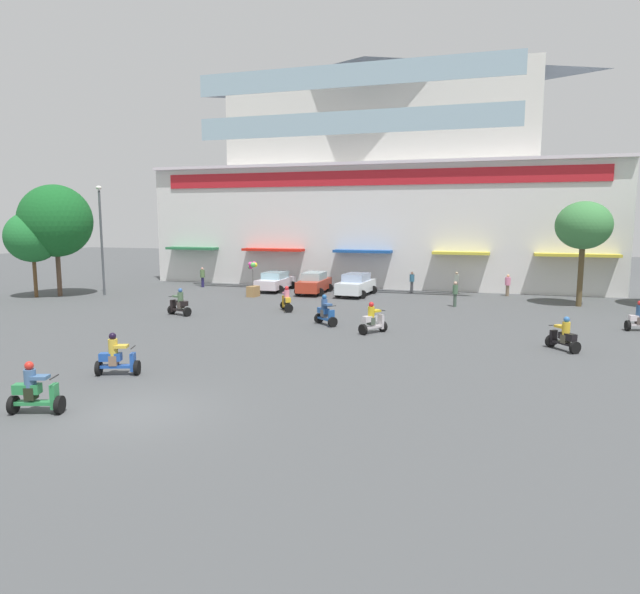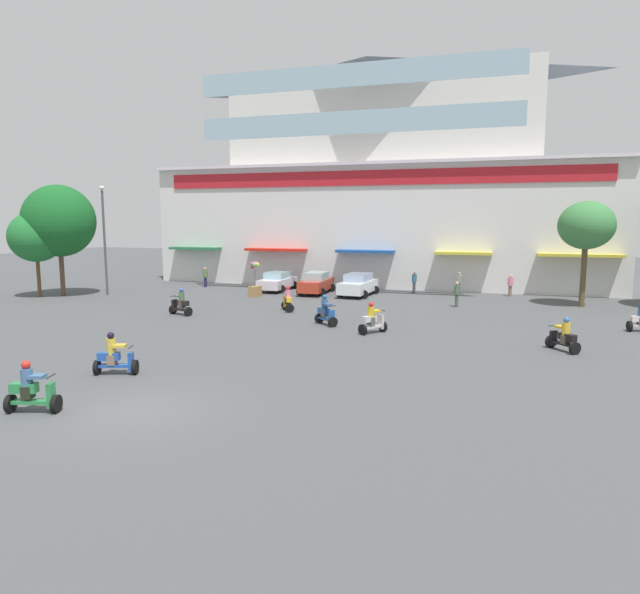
{
  "view_description": "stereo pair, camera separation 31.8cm",
  "coord_description": "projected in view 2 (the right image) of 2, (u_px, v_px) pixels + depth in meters",
  "views": [
    {
      "loc": [
        9.53,
        -13.22,
        5.51
      ],
      "look_at": [
        1.4,
        13.18,
        1.63
      ],
      "focal_mm": 31.55,
      "sensor_mm": 36.0,
      "label": 1
    },
    {
      "loc": [
        9.83,
        -13.13,
        5.51
      ],
      "look_at": [
        1.4,
        13.18,
        1.63
      ],
      "focal_mm": 31.55,
      "sensor_mm": 36.0,
      "label": 2
    }
  ],
  "objects": [
    {
      "name": "scooter_rider_6",
      "position": [
        288.0,
        300.0,
        33.56
      ],
      "size": [
        1.18,
        1.44,
        1.52
      ],
      "color": "black",
      "rests_on": "ground"
    },
    {
      "name": "plaza_tree_0",
      "position": [
        36.0,
        237.0,
        39.12
      ],
      "size": [
        3.69,
        3.62,
        5.98
      ],
      "color": "brown",
      "rests_on": "ground"
    },
    {
      "name": "scooter_rider_3",
      "position": [
        326.0,
        313.0,
        29.13
      ],
      "size": [
        1.45,
        1.34,
        1.59
      ],
      "color": "black",
      "rests_on": "ground"
    },
    {
      "name": "scooter_rider_5",
      "position": [
        373.0,
        320.0,
        27.0
      ],
      "size": [
        1.26,
        1.49,
        1.55
      ],
      "color": "black",
      "rests_on": "ground"
    },
    {
      "name": "scooter_rider_7",
      "position": [
        31.0,
        391.0,
        15.98
      ],
      "size": [
        1.55,
        0.93,
        1.53
      ],
      "color": "black",
      "rests_on": "ground"
    },
    {
      "name": "pedestrian_3",
      "position": [
        205.0,
        276.0,
        45.27
      ],
      "size": [
        0.41,
        0.41,
        1.6
      ],
      "color": "#211D4D",
      "rests_on": "ground"
    },
    {
      "name": "scooter_rider_1",
      "position": [
        564.0,
        337.0,
        23.4
      ],
      "size": [
        1.33,
        1.49,
        1.47
      ],
      "color": "black",
      "rests_on": "ground"
    },
    {
      "name": "pedestrian_2",
      "position": [
        459.0,
        281.0,
        41.13
      ],
      "size": [
        0.43,
        0.43,
        1.62
      ],
      "color": "slate",
      "rests_on": "ground"
    },
    {
      "name": "pedestrian_1",
      "position": [
        510.0,
        284.0,
        39.81
      ],
      "size": [
        0.54,
        0.54,
        1.55
      ],
      "color": "#7B654F",
      "rests_on": "ground"
    },
    {
      "name": "colonial_building",
      "position": [
        387.0,
        184.0,
        49.99
      ],
      "size": [
        37.33,
        19.66,
        19.38
      ],
      "color": "silver",
      "rests_on": "ground"
    },
    {
      "name": "scooter_rider_0",
      "position": [
        115.0,
        357.0,
        19.9
      ],
      "size": [
        1.57,
        0.99,
        1.54
      ],
      "color": "black",
      "rests_on": "ground"
    },
    {
      "name": "parked_car_1",
      "position": [
        316.0,
        283.0,
        41.25
      ],
      "size": [
        2.31,
        4.44,
        1.59
      ],
      "color": "#B43522",
      "rests_on": "ground"
    },
    {
      "name": "plaza_tree_2",
      "position": [
        59.0,
        221.0,
        39.58
      ],
      "size": [
        5.11,
        4.78,
        7.84
      ],
      "color": "brown",
      "rests_on": "ground"
    },
    {
      "name": "ground_plane",
      "position": [
        293.0,
        328.0,
        28.38
      ],
      "size": [
        128.0,
        128.0,
        0.0
      ],
      "primitive_type": "plane",
      "color": "#494B4D"
    },
    {
      "name": "plaza_tree_3",
      "position": [
        586.0,
        226.0,
        34.54
      ],
      "size": [
        3.35,
        3.43,
        6.56
      ],
      "color": "brown",
      "rests_on": "ground"
    },
    {
      "name": "pedestrian_0",
      "position": [
        457.0,
        292.0,
        35.0
      ],
      "size": [
        0.38,
        0.38,
        1.61
      ],
      "color": "#3F5346",
      "rests_on": "ground"
    },
    {
      "name": "parked_car_2",
      "position": [
        358.0,
        285.0,
        40.13
      ],
      "size": [
        2.56,
        4.49,
        1.61
      ],
      "color": "white",
      "rests_on": "ground"
    },
    {
      "name": "streetlamp_near",
      "position": [
        104.0,
        233.0,
        40.17
      ],
      "size": [
        0.4,
        0.4,
        7.78
      ],
      "color": "#474C51",
      "rests_on": "ground"
    },
    {
      "name": "scooter_rider_4",
      "position": [
        181.0,
        304.0,
        32.13
      ],
      "size": [
        1.55,
        0.94,
        1.58
      ],
      "color": "black",
      "rests_on": "ground"
    },
    {
      "name": "balloon_vendor_cart",
      "position": [
        255.0,
        281.0,
        39.7
      ],
      "size": [
        0.76,
        0.97,
        2.5
      ],
      "color": "#9D7747",
      "rests_on": "ground"
    },
    {
      "name": "pedestrian_4",
      "position": [
        414.0,
        281.0,
        41.65
      ],
      "size": [
        0.38,
        0.38,
        1.57
      ],
      "color": "#414247",
      "rests_on": "ground"
    },
    {
      "name": "parked_car_0",
      "position": [
        278.0,
        281.0,
        43.02
      ],
      "size": [
        2.35,
        4.5,
        1.45
      ],
      "color": "silver",
      "rests_on": "ground"
    }
  ]
}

